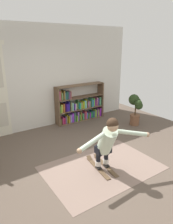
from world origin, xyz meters
TOP-DOWN VIEW (x-y plane):
  - ground_plane at (0.00, 0.00)m, footprint 7.20×7.20m
  - back_wall at (0.00, 2.60)m, footprint 6.00×0.10m
  - rug at (0.07, -0.16)m, footprint 2.25×1.54m
  - bookshelf at (1.12, 2.39)m, footprint 1.66×0.30m
  - potted_plant at (2.36, 1.15)m, footprint 0.36×0.51m
  - skis_pair at (0.08, -0.13)m, footprint 0.38×0.87m
  - person_skier at (0.05, -0.33)m, footprint 1.47×0.70m

SIDE VIEW (x-z plane):
  - ground_plane at x=0.00m, z-range 0.00..0.00m
  - rug at x=0.07m, z-range 0.00..0.01m
  - skis_pair at x=0.08m, z-range -0.01..0.06m
  - bookshelf at x=1.12m, z-range -0.12..1.05m
  - potted_plant at x=2.36m, z-range 0.12..1.05m
  - person_skier at x=0.05m, z-range 0.14..1.23m
  - back_wall at x=0.00m, z-range 0.00..2.90m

